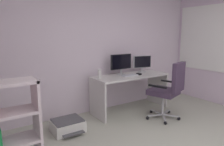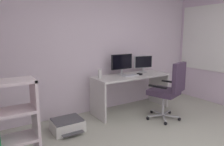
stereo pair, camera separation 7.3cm
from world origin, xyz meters
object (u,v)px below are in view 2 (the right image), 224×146
(computer_mouse, at_px, (140,74))
(desktop_speaker, at_px, (100,74))
(office_chair, at_px, (169,88))
(printer, at_px, (67,125))
(monitor_secondary, at_px, (143,63))
(keyboard, at_px, (130,75))
(monitor_main, at_px, (122,63))
(desk, at_px, (131,84))

(computer_mouse, height_order, desktop_speaker, desktop_speaker)
(office_chair, relative_size, printer, 2.20)
(monitor_secondary, bearing_deg, office_chair, -99.77)
(keyboard, xyz_separation_m, computer_mouse, (0.22, -0.02, 0.01))
(desktop_speaker, bearing_deg, keyboard, -13.86)
(keyboard, bearing_deg, monitor_main, 107.06)
(desktop_speaker, bearing_deg, monitor_secondary, 2.47)
(desk, bearing_deg, office_chair, -70.64)
(desktop_speaker, distance_m, printer, 1.11)
(desktop_speaker, bearing_deg, monitor_main, 5.07)
(computer_mouse, xyz_separation_m, printer, (-1.61, -0.13, -0.66))
(monitor_main, xyz_separation_m, computer_mouse, (0.29, -0.21, -0.23))
(monitor_secondary, xyz_separation_m, printer, (-1.88, -0.34, -0.85))
(monitor_main, bearing_deg, computer_mouse, -36.05)
(computer_mouse, bearing_deg, keyboard, 167.54)
(monitor_secondary, relative_size, desktop_speaker, 2.50)
(monitor_main, distance_m, monitor_secondary, 0.57)
(keyboard, height_order, office_chair, office_chair)
(desk, height_order, monitor_main, monitor_main)
(office_chair, bearing_deg, desktop_speaker, 138.07)
(desk, bearing_deg, monitor_secondary, 16.90)
(monitor_secondary, distance_m, desktop_speaker, 1.11)
(desk, bearing_deg, desktop_speaker, 173.13)
(keyboard, xyz_separation_m, printer, (-1.39, -0.14, -0.65))
(desk, distance_m, keyboard, 0.22)
(monitor_main, distance_m, printer, 1.63)
(desk, distance_m, computer_mouse, 0.27)
(monitor_main, xyz_separation_m, office_chair, (0.41, -0.90, -0.39))
(desk, distance_m, monitor_main, 0.48)
(office_chair, bearing_deg, computer_mouse, 99.88)
(office_chair, bearing_deg, desk, 109.36)
(monitor_main, relative_size, monitor_secondary, 1.14)
(monitor_main, height_order, desktop_speaker, monitor_main)
(monitor_secondary, xyz_separation_m, computer_mouse, (-0.27, -0.21, -0.19))
(desk, height_order, keyboard, keyboard)
(monitor_main, bearing_deg, monitor_secondary, 0.01)
(desk, relative_size, computer_mouse, 15.93)
(monitor_main, relative_size, printer, 0.99)
(keyboard, relative_size, printer, 0.69)
(computer_mouse, xyz_separation_m, desktop_speaker, (-0.83, 0.17, 0.07))
(monitor_secondary, height_order, keyboard, monitor_secondary)
(monitor_main, bearing_deg, office_chair, -65.36)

